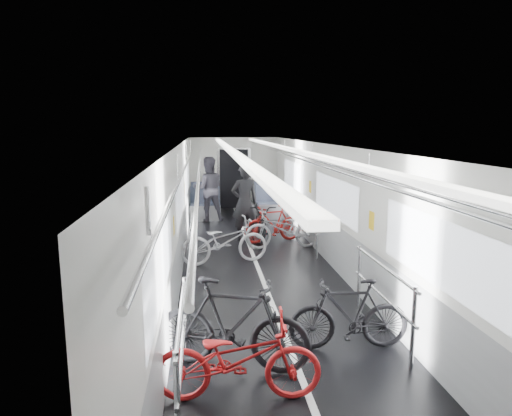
{
  "coord_description": "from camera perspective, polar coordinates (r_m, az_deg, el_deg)",
  "views": [
    {
      "loc": [
        -1.03,
        -8.48,
        2.74
      ],
      "look_at": [
        0.0,
        0.44,
        1.14
      ],
      "focal_mm": 32.0,
      "sensor_mm": 36.0,
      "label": 1
    }
  ],
  "objects": [
    {
      "name": "bike_right_far",
      "position": [
        10.96,
        2.19,
        -1.95
      ],
      "size": [
        1.58,
        0.85,
        0.91
      ],
      "primitive_type": "imported",
      "rotation": [
        0.0,
        0.0,
        -1.28
      ],
      "color": "#A01713",
      "rests_on": "floor"
    },
    {
      "name": "bike_right_near",
      "position": [
        5.91,
        11.55,
        -12.9
      ],
      "size": [
        1.52,
        0.5,
        0.9
      ],
      "primitive_type": "imported",
      "rotation": [
        0.0,
        0.0,
        -1.62
      ],
      "color": "black",
      "rests_on": "floor"
    },
    {
      "name": "person_standing",
      "position": [
        11.09,
        -1.43,
        0.71
      ],
      "size": [
        0.77,
        0.6,
        1.87
      ],
      "primitive_type": "imported",
      "rotation": [
        0.0,
        0.0,
        3.38
      ],
      "color": "black",
      "rests_on": "floor"
    },
    {
      "name": "bike_aisle",
      "position": [
        11.12,
        0.6,
        -1.75
      ],
      "size": [
        0.64,
        1.76,
        0.92
      ],
      "primitive_type": "imported",
      "rotation": [
        0.0,
        0.0,
        -0.02
      ],
      "color": "black",
      "rests_on": "floor"
    },
    {
      "name": "bike_right_mid",
      "position": [
        10.41,
        3.44,
        -2.59
      ],
      "size": [
        1.79,
        0.71,
        0.92
      ],
      "primitive_type": "imported",
      "rotation": [
        0.0,
        0.0,
        -1.51
      ],
      "color": "#A2A3A7",
      "rests_on": "floor"
    },
    {
      "name": "person_seated",
      "position": [
        13.5,
        -5.99,
        2.39
      ],
      "size": [
        1.0,
        0.83,
        1.89
      ],
      "primitive_type": "imported",
      "rotation": [
        0.0,
        0.0,
        3.27
      ],
      "color": "#2D2B33",
      "rests_on": "floor"
    },
    {
      "name": "bike_left_mid",
      "position": [
        5.32,
        -2.98,
        -14.34
      ],
      "size": [
        1.86,
        1.05,
        1.08
      ],
      "primitive_type": "imported",
      "rotation": [
        0.0,
        0.0,
        1.25
      ],
      "color": "black",
      "rests_on": "floor"
    },
    {
      "name": "car_shell",
      "position": [
        10.43,
        -0.84,
        1.19
      ],
      "size": [
        3.02,
        14.01,
        2.41
      ],
      "color": "black",
      "rests_on": "ground"
    },
    {
      "name": "bike_left_far",
      "position": [
        9.26,
        -3.96,
        -4.14
      ],
      "size": [
        1.87,
        0.94,
        0.94
      ],
      "primitive_type": "imported",
      "rotation": [
        0.0,
        0.0,
        1.76
      ],
      "color": "#AAA9AE",
      "rests_on": "floor"
    },
    {
      "name": "bike_left_near",
      "position": [
        4.83,
        -2.28,
        -18.31
      ],
      "size": [
        1.73,
        0.71,
        0.89
      ],
      "primitive_type": "imported",
      "rotation": [
        0.0,
        0.0,
        1.5
      ],
      "color": "red",
      "rests_on": "floor"
    }
  ]
}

